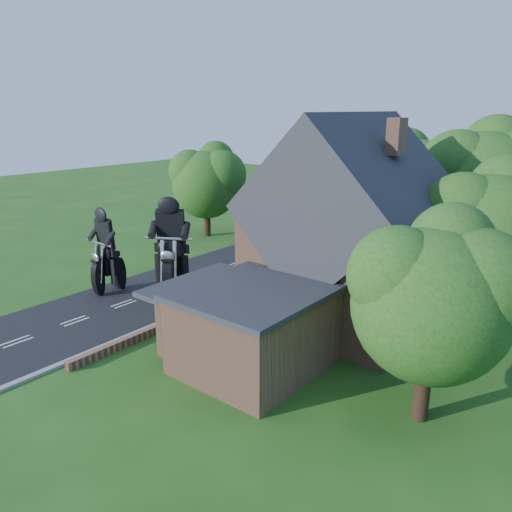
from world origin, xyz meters
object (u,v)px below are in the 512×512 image
Objects in this scene: annex at (252,327)px; house at (350,237)px; motorcycle_follow at (109,280)px; motorcycle_lead at (173,281)px; garden_wall at (242,293)px.

house is at bearing 84.76° from annex.
house is 6.26× the size of motorcycle_follow.
motorcycle_lead reaches higher than motorcycle_follow.
house is at bearing 9.17° from garden_wall.
house is at bearing 168.85° from motorcycle_lead.
motorcycle_lead is at bearing -160.83° from house.
motorcycle_lead is (-8.78, 3.53, -0.90)m from annex.
motorcycle_lead is (-3.21, -2.27, 0.66)m from garden_wall.
house is 1.45× the size of annex.
garden_wall is at bearing 133.84° from annex.
motorcycle_lead is 1.13× the size of motorcycle_follow.
annex is 9.51m from motorcycle_lead.
motorcycle_lead is at bearing -146.01° from motorcycle_follow.
annex reaches higher than garden_wall.
motorcycle_lead is (-9.41, -3.27, -3.48)m from house.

